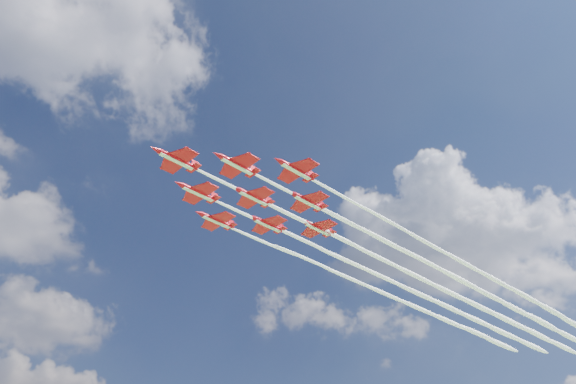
# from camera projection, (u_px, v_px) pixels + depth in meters

# --- Properties ---
(jet_lead) EXTENTS (138.32, 28.88, 2.78)m
(jet_lead) POSITION_uv_depth(u_px,v_px,m) (386.00, 261.00, 150.70)
(jet_lead) COLOR red
(jet_row2_port) EXTENTS (138.32, 28.88, 2.78)m
(jet_row2_port) POSITION_uv_depth(u_px,v_px,m) (429.00, 264.00, 152.17)
(jet_row2_port) COLOR red
(jet_row2_starb) EXTENTS (138.32, 28.88, 2.78)m
(jet_row2_starb) POSITION_uv_depth(u_px,v_px,m) (389.00, 280.00, 160.58)
(jet_row2_starb) COLOR red
(jet_row3_port) EXTENTS (138.32, 28.88, 2.78)m
(jet_row3_port) POSITION_uv_depth(u_px,v_px,m) (472.00, 267.00, 153.64)
(jet_row3_port) COLOR red
(jet_row3_centre) EXTENTS (138.32, 28.88, 2.78)m
(jet_row3_centre) POSITION_uv_depth(u_px,v_px,m) (430.00, 283.00, 162.05)
(jet_row3_centre) COLOR red
(jet_row3_starb) EXTENTS (138.32, 28.88, 2.78)m
(jet_row3_starb) POSITION_uv_depth(u_px,v_px,m) (392.00, 297.00, 170.46)
(jet_row3_starb) COLOR red
(jet_row4_port) EXTENTS (138.32, 28.88, 2.78)m
(jet_row4_port) POSITION_uv_depth(u_px,v_px,m) (470.00, 285.00, 163.52)
(jet_row4_port) COLOR red
(jet_row4_starb) EXTENTS (138.32, 28.88, 2.78)m
(jet_row4_starb) POSITION_uv_depth(u_px,v_px,m) (431.00, 299.00, 171.94)
(jet_row4_starb) COLOR red
(jet_tail) EXTENTS (138.32, 28.88, 2.78)m
(jet_tail) POSITION_uv_depth(u_px,v_px,m) (469.00, 302.00, 173.41)
(jet_tail) COLOR red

